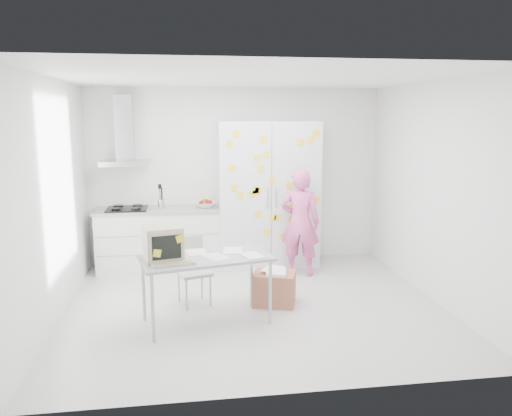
{
  "coord_description": "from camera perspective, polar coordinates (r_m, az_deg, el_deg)",
  "views": [
    {
      "loc": [
        -0.8,
        -5.72,
        2.27
      ],
      "look_at": [
        0.14,
        0.79,
        1.06
      ],
      "focal_mm": 35.0,
      "sensor_mm": 36.0,
      "label": 1
    }
  ],
  "objects": [
    {
      "name": "chair",
      "position": [
        6.19,
        -7.32,
        -6.59
      ],
      "size": [
        0.47,
        0.47,
        0.83
      ],
      "rotation": [
        0.0,
        0.0,
        0.31
      ],
      "color": "#B1B1AF",
      "rests_on": "ground"
    },
    {
      "name": "person",
      "position": [
        7.17,
        5.06,
        -1.68
      ],
      "size": [
        0.65,
        0.53,
        1.54
      ],
      "primitive_type": "imported",
      "rotation": [
        0.0,
        0.0,
        2.81
      ],
      "color": "#DE569D",
      "rests_on": "ground"
    },
    {
      "name": "tall_cabinet",
      "position": [
        7.59,
        1.35,
        1.56
      ],
      "size": [
        1.5,
        0.68,
        2.2
      ],
      "color": "silver",
      "rests_on": "ground"
    },
    {
      "name": "range_hood",
      "position": [
        7.61,
        -14.77,
        7.74
      ],
      "size": [
        0.7,
        0.48,
        1.01
      ],
      "color": "silver",
      "rests_on": "walls"
    },
    {
      "name": "counter_run",
      "position": [
        7.64,
        -10.99,
        -3.37
      ],
      "size": [
        1.84,
        0.63,
        1.28
      ],
      "color": "white",
      "rests_on": "ground"
    },
    {
      "name": "walls",
      "position": [
        6.55,
        -1.13,
        2.36
      ],
      "size": [
        4.52,
        4.01,
        2.7
      ],
      "color": "white",
      "rests_on": "ground"
    },
    {
      "name": "cardboard_box",
      "position": [
        6.18,
        2.11,
        -9.1
      ],
      "size": [
        0.59,
        0.53,
        0.43
      ],
      "rotation": [
        0.0,
        0.0,
        -0.3
      ],
      "color": "#A16045",
      "rests_on": "ground"
    },
    {
      "name": "ceiling",
      "position": [
        5.79,
        -0.26,
        14.68
      ],
      "size": [
        4.5,
        4.0,
        0.02
      ],
      "primitive_type": "cube",
      "color": "white",
      "rests_on": "walls"
    },
    {
      "name": "floor",
      "position": [
        6.21,
        -0.24,
        -11.12
      ],
      "size": [
        4.5,
        4.0,
        0.02
      ],
      "primitive_type": "cube",
      "color": "silver",
      "rests_on": "ground"
    },
    {
      "name": "desk",
      "position": [
        5.46,
        -8.8,
        -4.77
      ],
      "size": [
        1.53,
        1.01,
        1.12
      ],
      "rotation": [
        0.0,
        0.0,
        0.23
      ],
      "color": "gray",
      "rests_on": "ground"
    }
  ]
}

